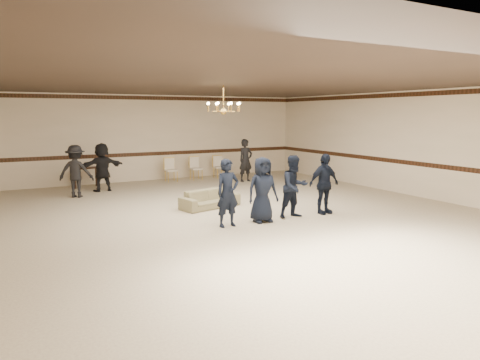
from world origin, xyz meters
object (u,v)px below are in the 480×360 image
object	(u,v)px
adult_mid	(102,167)
adult_left	(76,171)
boy_a	(228,193)
adult_right	(246,160)
boy_d	(324,184)
settee	(210,199)
boy_c	(294,187)
banquet_chair_left	(171,170)
banquet_chair_mid	(196,168)
console_table	(86,177)
boy_b	(263,190)
chandelier	(223,99)
banquet_chair_right	(220,167)

from	to	relation	value
adult_mid	adult_left	bearing A→B (deg)	30.98
boy_a	adult_right	world-z (taller)	adult_right
adult_mid	adult_right	distance (m)	5.12
boy_d	adult_left	size ratio (longest dim) A/B	0.96
settee	boy_c	bearing A→B (deg)	-69.59
settee	banquet_chair_left	world-z (taller)	banquet_chair_left
banquet_chair_mid	console_table	size ratio (longest dim) A/B	1.06
adult_left	boy_c	bearing A→B (deg)	154.85
boy_d	console_table	xyz separation A→B (m)	(-4.61, 7.04, -0.41)
boy_b	adult_mid	size ratio (longest dim) A/B	0.96
banquet_chair_left	boy_d	bearing A→B (deg)	-75.27
chandelier	boy_c	distance (m)	2.87
boy_c	settee	bearing A→B (deg)	123.36
boy_a	console_table	xyz separation A→B (m)	(-1.91, 7.04, -0.41)
banquet_chair_left	banquet_chair_right	distance (m)	2.00
boy_a	boy_c	xyz separation A→B (m)	(1.80, 0.00, 0.00)
banquet_chair_mid	boy_b	bearing A→B (deg)	-101.14
chandelier	banquet_chair_right	distance (m)	6.26
chandelier	banquet_chair_mid	world-z (taller)	chandelier
boy_d	settee	bearing A→B (deg)	136.74
chandelier	boy_a	distance (m)	2.74
adult_mid	banquet_chair_right	bearing A→B (deg)	-176.22
boy_c	banquet_chair_right	xyz separation A→B (m)	(1.29, 6.84, -0.32)
banquet_chair_right	settee	bearing A→B (deg)	-112.82
console_table	settee	bearing A→B (deg)	-68.31
banquet_chair_left	console_table	world-z (taller)	banquet_chair_left
boy_c	boy_a	bearing A→B (deg)	179.76
boy_b	settee	world-z (taller)	boy_b
boy_a	adult_right	distance (m)	6.60
chandelier	boy_c	world-z (taller)	chandelier
boy_a	boy_b	size ratio (longest dim) A/B	1.00
chandelier	adult_left	size ratio (longest dim) A/B	0.60
boy_a	banquet_chair_left	size ratio (longest dim) A/B	1.74
console_table	adult_left	bearing A→B (deg)	-110.56
settee	banquet_chair_mid	bearing A→B (deg)	58.28
banquet_chair_mid	boy_c	bearing A→B (deg)	-93.70
boy_d	console_table	bearing A→B (deg)	121.83
boy_a	console_table	distance (m)	7.30
adult_left	banquet_chair_mid	size ratio (longest dim) A/B	1.82
settee	adult_right	size ratio (longest dim) A/B	1.04
chandelier	boy_d	world-z (taller)	chandelier
adult_mid	banquet_chair_right	size ratio (longest dim) A/B	1.82
adult_mid	console_table	bearing A→B (deg)	-78.49
boy_c	console_table	xyz separation A→B (m)	(-3.71, 7.04, -0.41)
boy_b	banquet_chair_left	world-z (taller)	boy_b
adult_right	boy_b	bearing A→B (deg)	-123.07
settee	console_table	bearing A→B (deg)	102.07
boy_b	console_table	distance (m)	7.59
boy_a	adult_left	world-z (taller)	adult_left
adult_mid	banquet_chair_left	bearing A→B (deg)	-168.58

